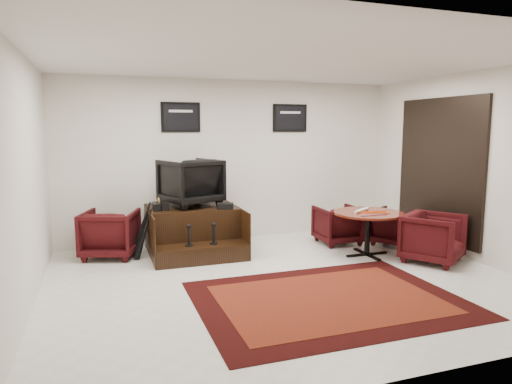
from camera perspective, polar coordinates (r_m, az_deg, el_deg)
ground at (r=6.07m, az=3.75°, el=-10.93°), size 6.00×6.00×0.00m
room_shell at (r=6.02m, az=7.05°, el=6.22°), size 6.02×5.02×2.81m
area_rug at (r=5.46m, az=9.00°, el=-13.11°), size 3.00×2.25×0.01m
shine_podium at (r=7.39m, az=-7.87°, el=-4.86°), size 1.40×1.44×0.72m
shine_chair at (r=7.39m, az=-8.21°, el=1.52°), size 1.04×1.00×0.84m
shoes_pair at (r=7.16m, az=-11.89°, el=-1.75°), size 0.23×0.30×0.11m
polish_kit at (r=7.11m, az=-3.85°, el=-1.75°), size 0.29×0.23×0.09m
umbrella_black at (r=7.09m, az=-13.85°, el=-5.03°), size 0.30×0.11×0.79m
umbrella_hooked at (r=7.30m, az=-14.03°, el=-4.39°), size 0.32×0.12×0.86m
armchair_side at (r=7.36m, az=-17.75°, el=-4.69°), size 0.96×0.93×0.80m
meeting_table at (r=7.25m, az=13.83°, el=-3.12°), size 1.05×1.05×0.68m
table_chair_back at (r=7.96m, az=10.19°, el=-3.81°), size 0.71×0.66×0.71m
table_chair_window at (r=8.07m, az=16.98°, el=-3.98°), size 0.88×0.89×0.69m
table_chair_corner at (r=7.22m, az=21.29°, el=-5.10°), size 1.04×1.03×0.80m
paper_roll at (r=7.23m, az=13.07°, el=-2.23°), size 0.38×0.27×0.05m
table_clutter at (r=7.16m, az=14.51°, el=-2.53°), size 0.57×0.34×0.01m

